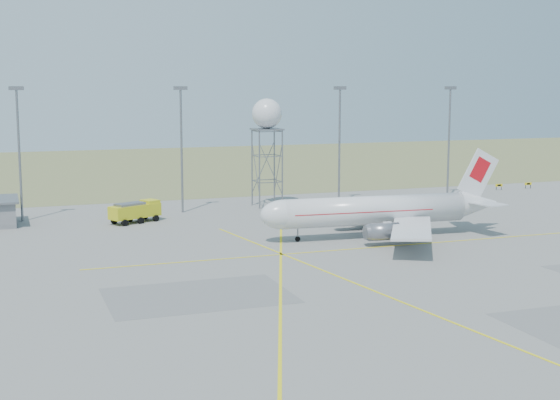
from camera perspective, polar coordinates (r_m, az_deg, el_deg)
name	(u,v)px	position (r m, az deg, el deg)	size (l,w,h in m)	color
ground	(457,317)	(72.20, 12.81, -8.36)	(400.00, 400.00, 0.00)	gray
grass_strip	(157,167)	(202.64, -9.01, 2.41)	(400.00, 120.00, 0.03)	olive
mast_a	(19,142)	(124.35, -18.56, 4.01)	(2.20, 0.50, 20.50)	slate
mast_b	(181,139)	(127.38, -7.23, 4.47)	(2.20, 0.50, 20.50)	slate
mast_c	(340,135)	(136.26, 4.38, 4.75)	(2.20, 0.50, 20.50)	slate
mast_d	(449,133)	(146.64, 12.27, 4.84)	(2.20, 0.50, 20.50)	slate
taxi_sign_near	(499,186)	(161.28, 15.72, 1.02)	(1.60, 0.17, 1.20)	black
taxi_sign_far	(528,184)	(165.43, 17.70, 1.12)	(1.60, 0.17, 1.20)	black
airliner_main	(378,211)	(107.08, 7.16, -0.79)	(34.95, 33.90, 11.89)	silver
radar_tower	(267,146)	(132.98, -0.96, 3.95)	(5.10, 5.10, 18.46)	slate
fire_truck	(136,212)	(120.08, -10.47, -0.90)	(8.34, 5.93, 3.20)	gold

